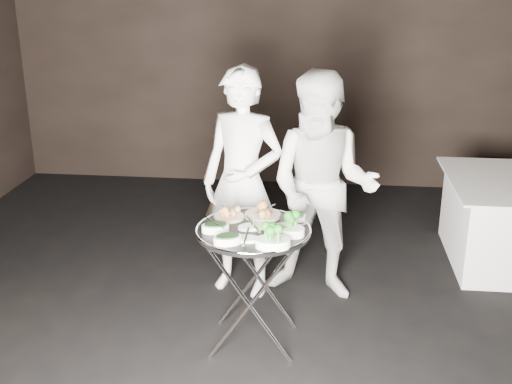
# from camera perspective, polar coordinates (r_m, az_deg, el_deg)

# --- Properties ---
(floor) EXTENTS (6.00, 7.00, 0.05)m
(floor) POSITION_cam_1_polar(r_m,az_deg,el_deg) (3.88, 1.34, -16.19)
(floor) COLOR black
(floor) RESTS_ON ground
(wall_back) EXTENTS (6.00, 0.05, 3.00)m
(wall_back) POSITION_cam_1_polar(r_m,az_deg,el_deg) (6.71, 4.12, 13.16)
(wall_back) COLOR black
(wall_back) RESTS_ON floor
(tray_stand) EXTENTS (0.51, 0.44, 0.75)m
(tray_stand) POSITION_cam_1_polar(r_m,az_deg,el_deg) (3.93, -0.24, -7.99)
(tray_stand) COLOR silver
(tray_stand) RESTS_ON floor
(serving_tray) EXTENTS (0.69, 0.69, 0.04)m
(serving_tray) POSITION_cam_1_polar(r_m,az_deg,el_deg) (3.79, -0.25, -3.46)
(serving_tray) COLOR black
(serving_tray) RESTS_ON tray_stand
(potato_plate_a) EXTENTS (0.19, 0.19, 0.07)m
(potato_plate_a) POSITION_cam_1_polar(r_m,az_deg,el_deg) (3.94, -2.41, -1.94)
(potato_plate_a) COLOR beige
(potato_plate_a) RESTS_ON serving_tray
(potato_plate_b) EXTENTS (0.22, 0.22, 0.08)m
(potato_plate_b) POSITION_cam_1_polar(r_m,az_deg,el_deg) (3.96, 0.60, -1.71)
(potato_plate_b) COLOR beige
(potato_plate_b) RESTS_ON serving_tray
(greens_bowl) EXTENTS (0.13, 0.13, 0.08)m
(greens_bowl) POSITION_cam_1_polar(r_m,az_deg,el_deg) (3.87, 3.51, -2.25)
(greens_bowl) COLOR white
(greens_bowl) RESTS_ON serving_tray
(asparagus_plate_a) EXTENTS (0.21, 0.17, 0.04)m
(asparagus_plate_a) POSITION_cam_1_polar(r_m,az_deg,el_deg) (3.79, -0.28, -3.00)
(asparagus_plate_a) COLOR white
(asparagus_plate_a) RESTS_ON serving_tray
(asparagus_plate_b) EXTENTS (0.17, 0.09, 0.03)m
(asparagus_plate_b) POSITION_cam_1_polar(r_m,az_deg,el_deg) (3.63, -0.89, -4.10)
(asparagus_plate_b) COLOR white
(asparagus_plate_b) RESTS_ON serving_tray
(spinach_bowl_a) EXTENTS (0.18, 0.14, 0.07)m
(spinach_bowl_a) POSITION_cam_1_polar(r_m,az_deg,el_deg) (3.75, -3.62, -3.10)
(spinach_bowl_a) COLOR white
(spinach_bowl_a) RESTS_ON serving_tray
(spinach_bowl_b) EXTENTS (0.19, 0.16, 0.07)m
(spinach_bowl_b) POSITION_cam_1_polar(r_m,az_deg,el_deg) (3.59, -2.54, -4.13)
(spinach_bowl_b) COLOR white
(spinach_bowl_b) RESTS_ON serving_tray
(broccoli_bowl_a) EXTENTS (0.22, 0.19, 0.08)m
(broccoli_bowl_a) POSITION_cam_1_polar(r_m,az_deg,el_deg) (3.70, 2.97, -3.28)
(broccoli_bowl_a) COLOR white
(broccoli_bowl_a) RESTS_ON serving_tray
(broccoli_bowl_b) EXTENTS (0.21, 0.17, 0.08)m
(broccoli_bowl_b) POSITION_cam_1_polar(r_m,az_deg,el_deg) (3.54, 1.52, -4.35)
(broccoli_bowl_b) COLOR white
(broccoli_bowl_b) RESTS_ON serving_tray
(serving_utensils) EXTENTS (0.58, 0.42, 0.01)m
(serving_utensils) POSITION_cam_1_polar(r_m,az_deg,el_deg) (3.82, 0.12, -2.24)
(serving_utensils) COLOR silver
(serving_utensils) RESTS_ON serving_tray
(waiter_left) EXTENTS (0.68, 0.55, 1.62)m
(waiter_left) POSITION_cam_1_polar(r_m,az_deg,el_deg) (4.44, -1.23, 0.78)
(waiter_left) COLOR white
(waiter_left) RESTS_ON floor
(waiter_right) EXTENTS (0.88, 0.74, 1.60)m
(waiter_right) POSITION_cam_1_polar(r_m,az_deg,el_deg) (4.40, 5.94, 0.36)
(waiter_right) COLOR white
(waiter_right) RESTS_ON floor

